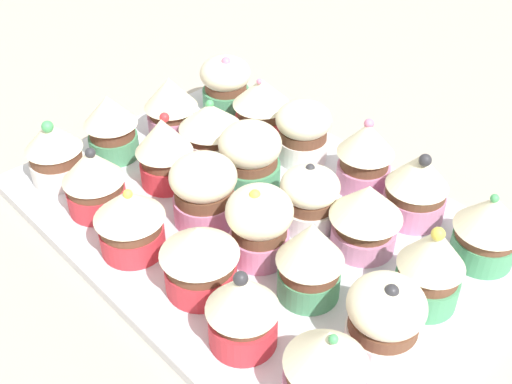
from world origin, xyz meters
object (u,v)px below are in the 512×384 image
object	(u,v)px
cupcake_7	(366,215)
cupcake_13	(310,259)
cupcake_0	(488,228)
cupcake_23	(54,151)
cupcake_4	(262,105)
cupcake_17	(111,125)
cupcake_2	(365,155)
cupcake_18	(326,367)
cupcake_6	(431,266)
cupcake_20	(200,257)
cupcake_10	(211,128)
cupcake_16	(164,150)
cupcake_21	(130,220)
baking_tray	(256,221)
cupcake_5	(226,82)
cupcake_3	(303,131)
cupcake_12	(385,317)
cupcake_19	(243,309)
cupcake_14	(259,223)
cupcake_1	(417,186)
cupcake_8	(309,198)
cupcake_9	(250,155)
cupcake_11	(171,106)
cupcake_15	(204,189)

from	to	relation	value
cupcake_7	cupcake_13	world-z (taller)	cupcake_13
cupcake_0	cupcake_23	bearing A→B (deg)	30.91
cupcake_4	cupcake_17	world-z (taller)	cupcake_17
cupcake_2	cupcake_18	bearing A→B (deg)	123.84
cupcake_6	cupcake_20	xyz separation A→B (cm)	(13.78, 12.70, -0.48)
cupcake_10	cupcake_20	bearing A→B (deg)	137.98
cupcake_16	cupcake_21	size ratio (longest dim) A/B	1.15
cupcake_10	cupcake_20	xyz separation A→B (cm)	(-15.03, 13.54, 0.23)
baking_tray	cupcake_7	size ratio (longest dim) A/B	6.73
cupcake_5	cupcake_18	bearing A→B (deg)	148.86
cupcake_23	cupcake_3	bearing A→B (deg)	-124.35
cupcake_5	cupcake_13	distance (cm)	31.92
cupcake_4	cupcake_18	size ratio (longest dim) A/B	0.92
cupcake_20	cupcake_12	bearing A→B (deg)	-156.67
cupcake_17	cupcake_19	world-z (taller)	same
cupcake_3	cupcake_14	xyz separation A→B (cm)	(-8.07, 13.84, 0.29)
cupcake_10	cupcake_23	world-z (taller)	cupcake_23
cupcake_1	cupcake_5	size ratio (longest dim) A/B	1.10
baking_tray	cupcake_8	distance (cm)	6.27
cupcake_18	cupcake_21	distance (cm)	22.58
baking_tray	cupcake_8	size ratio (longest dim) A/B	7.33
cupcake_4	cupcake_5	bearing A→B (deg)	-5.32
cupcake_3	cupcake_16	size ratio (longest dim) A/B	0.85
baking_tray	cupcake_1	xyz separation A→B (cm)	(-10.21, -11.18, 4.26)
baking_tray	cupcake_2	size ratio (longest dim) A/B	5.88
cupcake_3	cupcake_7	xyz separation A→B (cm)	(-13.60, 6.06, 0.15)
cupcake_6	cupcake_18	bearing A→B (deg)	93.46
cupcake_1	cupcake_23	distance (cm)	36.14
cupcake_17	cupcake_12	bearing A→B (deg)	-179.03
cupcake_12	cupcake_23	bearing A→B (deg)	11.25
cupcake_16	cupcake_19	size ratio (longest dim) A/B	1.07
baking_tray	cupcake_1	distance (cm)	15.73
cupcake_2	cupcake_9	xyz separation A→B (cm)	(8.12, 8.13, -0.41)
cupcake_17	cupcake_10	bearing A→B (deg)	-131.30
cupcake_7	cupcake_11	distance (cm)	26.78
cupcake_1	cupcake_2	size ratio (longest dim) A/B	0.97
cupcake_1	cupcake_2	xyz separation A→B (cm)	(6.37, -0.08, 0.30)
cupcake_12	cupcake_15	distance (cm)	21.10
cupcake_21	cupcake_9	bearing A→B (deg)	-89.61
cupcake_1	cupcake_11	bearing A→B (deg)	17.10
cupcake_14	cupcake_9	bearing A→B (deg)	-37.93
cupcake_7	cupcake_9	size ratio (longest dim) A/B	0.98
cupcake_16	cupcake_20	bearing A→B (deg)	154.30
cupcake_1	cupcake_18	bearing A→B (deg)	110.72
cupcake_2	cupcake_6	world-z (taller)	cupcake_6
cupcake_11	cupcake_12	size ratio (longest dim) A/B	1.02
baking_tray	cupcake_19	size ratio (longest dim) A/B	6.27
cupcake_13	cupcake_4	bearing A→B (deg)	-34.16
cupcake_10	cupcake_18	bearing A→B (deg)	154.47
cupcake_10	cupcake_18	size ratio (longest dim) A/B	0.89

